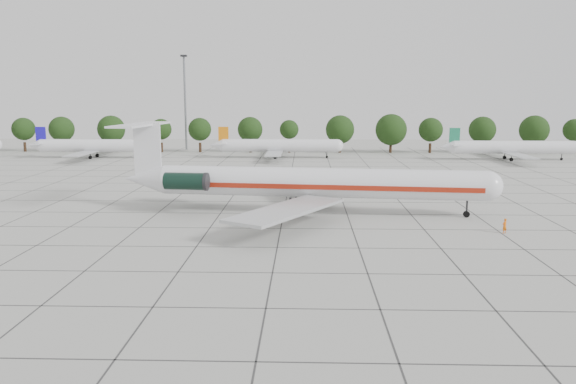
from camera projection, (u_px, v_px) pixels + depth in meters
The scene contains 9 objects.
ground at pixel (281, 228), 62.94m from camera, with size 260.00×260.00×0.00m, color #AEAEA7.
apron_joints at pixel (285, 203), 77.71m from camera, with size 170.00×170.00×0.02m, color #383838.
main_airliner at pixel (299, 182), 70.75m from camera, with size 47.91×37.51×11.25m.
ground_crew at pixel (505, 226), 60.62m from camera, with size 0.60×0.39×1.63m, color orange.
bg_airliner_b at pixel (97, 146), 133.06m from camera, with size 28.24×27.20×7.40m.
bg_airliner_c at pixel (279, 146), 133.35m from camera, with size 28.24×27.20×7.40m.
bg_airliner_d at pixel (512, 148), 128.77m from camera, with size 28.24×27.20×7.40m.
tree_line at pixel (250, 129), 146.00m from camera, with size 249.86×8.44×10.22m.
floodlight_mast at pixel (185, 97), 152.04m from camera, with size 1.60×1.60×25.45m.
Camera 1 is at (2.70, -61.27, 14.74)m, focal length 35.00 mm.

